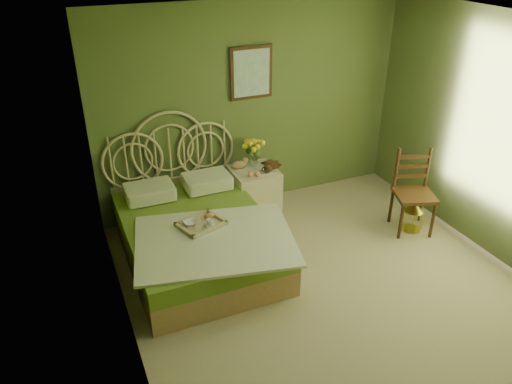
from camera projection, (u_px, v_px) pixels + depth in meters
name	position (u px, v px, depth m)	size (l,w,h in m)	color
floor	(339.00, 298.00, 5.03)	(4.50, 4.50, 0.00)	tan
ceiling	(366.00, 32.00, 3.80)	(4.50, 4.50, 0.00)	silver
wall_back	(252.00, 108.00, 6.24)	(4.00, 4.00, 0.00)	#566C38
wall_left	(122.00, 232.00, 3.72)	(4.50, 4.50, 0.00)	#566C38
wall_art	(251.00, 73.00, 5.99)	(0.54, 0.04, 0.64)	#321F0D
bed	(196.00, 234.00, 5.51)	(1.79, 2.26, 1.40)	tan
nightstand	(254.00, 187.00, 6.37)	(0.56, 0.56, 1.04)	beige
chair	(411.00, 186.00, 5.97)	(0.57, 0.57, 1.01)	#321F0D
birdcage	(413.00, 217.00, 6.08)	(0.24, 0.24, 0.36)	gold
book_lower	(266.00, 166.00, 6.32)	(0.17, 0.22, 0.02)	#381E0F
book_upper	(266.00, 165.00, 6.31)	(0.16, 0.22, 0.02)	#472819
cereal_bowl	(191.00, 223.00, 5.24)	(0.14, 0.14, 0.03)	white
coffee_cup	(210.00, 223.00, 5.20)	(0.08, 0.08, 0.07)	white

